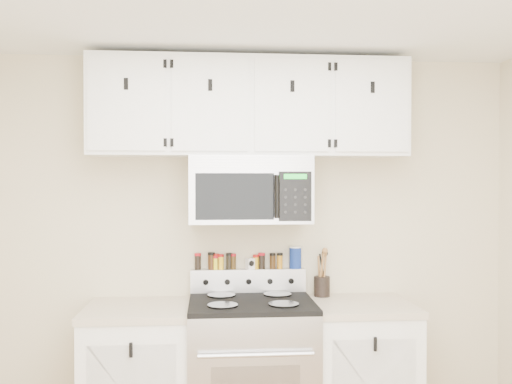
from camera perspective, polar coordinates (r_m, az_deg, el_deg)
back_wall at (r=3.82m, az=-0.83°, el=-5.40°), size 3.50×0.01×2.50m
range at (r=3.68m, az=-0.47°, el=-17.86°), size 0.76×0.65×1.10m
base_cabinet_left at (r=3.73m, az=-11.70°, el=-18.06°), size 0.64×0.62×0.92m
base_cabinet_right at (r=3.82m, az=10.39°, el=-17.56°), size 0.64×0.62×0.92m
microwave at (r=3.61m, az=-0.62°, el=0.26°), size 0.76×0.44×0.42m
upper_cabinets at (r=3.67m, az=-0.65°, el=8.43°), size 2.00×0.35×0.62m
utensil_crock at (r=3.84m, az=6.61°, el=-9.19°), size 0.11×0.11×0.31m
kitchen_timer at (r=3.80m, az=-0.50°, el=-7.17°), size 0.08×0.07×0.07m
salt_canister at (r=3.83m, az=3.95°, el=-6.53°), size 0.08×0.08×0.15m
spice_jar_0 at (r=3.79m, az=-5.84°, el=-6.91°), size 0.04×0.04×0.11m
spice_jar_1 at (r=3.79m, az=-4.48°, el=-6.88°), size 0.05×0.05×0.11m
spice_jar_2 at (r=3.79m, az=-4.07°, el=-7.04°), size 0.05×0.05×0.09m
spice_jar_3 at (r=3.79m, az=-4.02°, el=-6.94°), size 0.04×0.04×0.10m
spice_jar_4 at (r=3.79m, az=-3.53°, el=-6.97°), size 0.04×0.04×0.10m
spice_jar_5 at (r=3.79m, az=-2.70°, el=-6.91°), size 0.04×0.04×0.11m
spice_jar_6 at (r=3.80m, az=-2.30°, el=-6.94°), size 0.04×0.04×0.10m
spice_jar_7 at (r=3.81m, az=-0.01°, el=-6.99°), size 0.04×0.04×0.09m
spice_jar_8 at (r=3.81m, az=0.57°, el=-6.89°), size 0.04×0.04×0.11m
spice_jar_9 at (r=3.82m, az=1.67°, el=-6.89°), size 0.04×0.04×0.10m
spice_jar_10 at (r=3.82m, az=2.39°, el=-6.88°), size 0.04×0.04×0.10m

